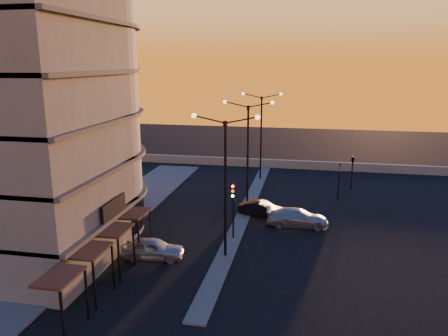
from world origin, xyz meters
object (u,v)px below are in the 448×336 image
car_hatchback (153,249)px  car_sedan (262,209)px  traffic_light_main (233,202)px  car_wagon (297,218)px  streetlamp_mid (248,146)px

car_hatchback → car_sedan: 11.28m
traffic_light_main → car_wagon: (4.50, 3.71, -2.19)m
streetlamp_mid → car_wagon: size_ratio=1.97×
traffic_light_main → car_sedan: size_ratio=1.10×
streetlamp_mid → car_hatchback: 13.06m
streetlamp_mid → car_hatchback: bearing=-112.4°
car_sedan → streetlamp_mid: bearing=54.4°
streetlamp_mid → car_wagon: bearing=-37.3°
car_hatchback → car_wagon: (9.12, 7.76, 0.01)m
traffic_light_main → streetlamp_mid: bearing=90.0°
car_wagon → traffic_light_main: bearing=126.9°
car_hatchback → car_sedan: car_hatchback is taller
traffic_light_main → car_sedan: 6.05m
car_sedan → car_hatchback: bearing=160.4°
traffic_light_main → car_sedan: (1.50, 5.42, -2.25)m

